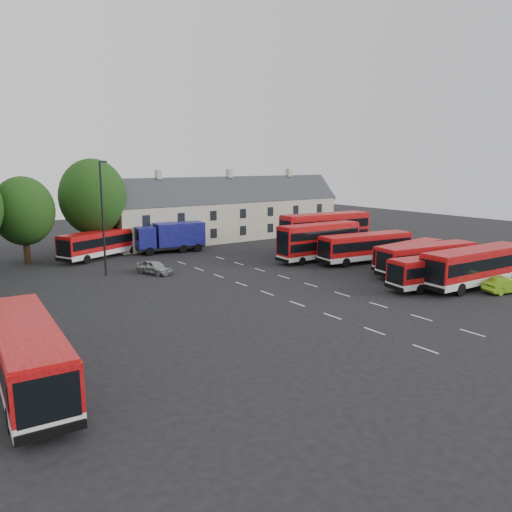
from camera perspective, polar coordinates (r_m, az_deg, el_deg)
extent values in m
plane|color=black|center=(41.44, 2.93, -4.84)|extent=(140.00, 140.00, 0.00)
cube|color=beige|center=(32.21, 18.80, -10.03)|extent=(0.15, 1.80, 0.01)
cube|color=beige|center=(34.52, 13.38, -8.34)|extent=(0.15, 1.80, 0.01)
cube|color=beige|center=(37.12, 8.72, -6.81)|extent=(0.15, 1.80, 0.01)
cube|color=beige|center=(39.95, 4.72, -5.45)|extent=(0.15, 1.80, 0.01)
cube|color=beige|center=(42.97, 1.28, -4.26)|extent=(0.15, 1.80, 0.01)
cube|color=beige|center=(46.14, -1.69, -3.21)|extent=(0.15, 1.80, 0.01)
cube|color=beige|center=(49.43, -4.27, -2.30)|extent=(0.15, 1.80, 0.01)
cube|color=beige|center=(52.81, -6.52, -1.49)|extent=(0.15, 1.80, 0.01)
cube|color=beige|center=(56.28, -8.49, -0.78)|extent=(0.15, 1.80, 0.01)
cube|color=beige|center=(36.20, 23.51, -8.06)|extent=(0.15, 1.80, 0.01)
cube|color=beige|center=(38.27, 18.37, -6.71)|extent=(0.15, 1.80, 0.01)
cube|color=beige|center=(40.63, 13.82, -5.46)|extent=(0.15, 1.80, 0.01)
cube|color=beige|center=(43.24, 9.81, -4.32)|extent=(0.15, 1.80, 0.01)
cube|color=beige|center=(46.04, 6.28, -3.30)|extent=(0.15, 1.80, 0.01)
cube|color=beige|center=(49.01, 3.18, -2.40)|extent=(0.15, 1.80, 0.01)
cube|color=beige|center=(52.12, 0.44, -1.59)|extent=(0.15, 1.80, 0.01)
cube|color=beige|center=(55.34, -1.99, -0.87)|extent=(0.15, 1.80, 0.01)
cube|color=beige|center=(58.66, -4.14, -0.23)|extent=(0.15, 1.80, 0.01)
cylinder|color=black|center=(60.98, -24.74, 0.89)|extent=(0.70, 0.70, 3.50)
ellipsoid|color=#11350E|center=(60.49, -25.04, 4.69)|extent=(6.60, 6.60, 7.59)
cylinder|color=black|center=(63.79, -17.88, 2.07)|extent=(0.70, 0.70, 4.20)
ellipsoid|color=#11350E|center=(63.28, -18.14, 6.44)|extent=(7.92, 7.92, 9.11)
cube|color=beige|center=(73.02, -3.03, 4.12)|extent=(35.00, 7.00, 5.50)
cube|color=#2D3035|center=(72.76, -3.05, 6.27)|extent=(35.70, 7.13, 7.13)
cube|color=beige|center=(67.32, -11.12, 9.11)|extent=(0.60, 0.90, 1.20)
cube|color=beige|center=(72.56, -3.08, 9.39)|extent=(0.60, 0.90, 1.20)
cube|color=beige|center=(78.99, 3.77, 9.49)|extent=(0.60, 0.90, 1.20)
cube|color=silver|center=(49.14, 23.78, -2.24)|extent=(12.42, 3.33, 0.62)
cube|color=#A30A0C|center=(48.87, 23.90, -0.64)|extent=(12.42, 3.33, 2.18)
cube|color=black|center=(48.86, 23.91, -0.57)|extent=(11.93, 3.37, 1.06)
cube|color=#A30A0C|center=(48.67, 24.00, 0.69)|extent=(12.17, 3.21, 0.13)
cylinder|color=black|center=(45.32, 22.32, -3.56)|extent=(1.13, 0.36, 1.12)
cylinder|color=black|center=(53.13, 24.97, -1.75)|extent=(1.13, 0.36, 1.12)
cube|color=silver|center=(47.50, 20.18, -2.58)|extent=(10.48, 3.97, 0.51)
cube|color=#A30A0C|center=(47.26, 20.28, -1.21)|extent=(10.48, 3.97, 1.81)
cube|color=black|center=(47.25, 20.28, -1.16)|extent=(10.09, 3.96, 0.88)
cube|color=#A30A0C|center=(47.09, 20.35, -0.07)|extent=(10.26, 3.85, 0.11)
cylinder|color=black|center=(44.56, 18.20, -3.65)|extent=(0.96, 0.41, 0.93)
cylinder|color=black|center=(50.61, 21.89, -2.21)|extent=(0.96, 0.41, 0.93)
cube|color=silver|center=(52.22, 18.95, -1.29)|extent=(11.27, 4.17, 0.55)
cube|color=#A30A0C|center=(51.98, 19.03, 0.06)|extent=(11.27, 4.17, 1.95)
cube|color=black|center=(51.98, 19.04, 0.12)|extent=(10.85, 4.16, 0.95)
cube|color=#A30A0C|center=(51.82, 19.10, 1.18)|extent=(11.04, 4.04, 0.12)
cylinder|color=black|center=(49.05, 16.97, -2.25)|extent=(1.03, 0.43, 1.00)
cylinder|color=black|center=(55.55, 20.67, -0.99)|extent=(1.03, 0.43, 1.00)
cube|color=silver|center=(54.93, 17.06, -0.70)|extent=(9.99, 3.14, 0.49)
cube|color=#A30A0C|center=(54.73, 17.13, 0.45)|extent=(9.99, 3.14, 1.74)
cube|color=black|center=(54.72, 17.13, 0.50)|extent=(9.60, 3.16, 0.85)
cube|color=#A30A0C|center=(54.58, 17.18, 1.40)|extent=(9.78, 3.03, 0.11)
cylinder|color=black|center=(51.84, 16.12, -1.58)|extent=(0.91, 0.33, 0.89)
cylinder|color=black|center=(58.13, 17.87, -0.38)|extent=(0.91, 0.33, 0.89)
cube|color=silver|center=(57.17, 12.37, 0.08)|extent=(11.62, 4.04, 0.57)
cube|color=#A30A0C|center=(56.95, 12.42, 1.36)|extent=(11.62, 4.04, 2.02)
cube|color=black|center=(56.94, 12.43, 1.41)|extent=(11.18, 4.04, 0.98)
cube|color=#A30A0C|center=(56.79, 12.47, 2.41)|extent=(11.38, 3.90, 0.12)
cylinder|color=black|center=(54.06, 10.21, -0.76)|extent=(1.06, 0.42, 1.04)
cylinder|color=black|center=(60.46, 14.28, 0.29)|extent=(1.06, 0.42, 1.04)
cube|color=silver|center=(57.37, 7.16, 0.20)|extent=(10.38, 2.63, 0.52)
cube|color=#A30A0C|center=(57.07, 7.20, 2.01)|extent=(10.38, 2.63, 3.14)
cube|color=black|center=(57.16, 7.19, 1.40)|extent=(9.97, 2.68, 0.89)
cube|color=#A30A0C|center=(56.85, 7.24, 3.62)|extent=(10.17, 2.54, 0.11)
cylinder|color=black|center=(54.53, 5.26, -0.58)|extent=(0.94, 0.29, 0.94)
cylinder|color=black|center=(60.36, 8.87, 0.43)|extent=(0.94, 0.29, 0.94)
cube|color=black|center=(56.98, 7.22, 2.61)|extent=(9.97, 2.68, 0.89)
cube|color=silver|center=(62.57, 7.87, 1.16)|extent=(12.08, 3.85, 0.59)
cube|color=#A30A0C|center=(62.26, 7.92, 3.07)|extent=(12.08, 3.85, 3.62)
cube|color=black|center=(62.36, 7.90, 2.43)|extent=(11.62, 3.86, 1.03)
cube|color=#A30A0C|center=(62.05, 7.96, 4.78)|extent=(11.84, 3.71, 0.13)
cylinder|color=black|center=(59.42, 5.67, 0.41)|extent=(1.10, 0.41, 1.08)
cylinder|color=black|center=(65.91, 9.84, 1.32)|extent=(1.10, 0.41, 1.08)
cube|color=black|center=(62.17, 7.93, 3.71)|extent=(11.62, 3.86, 1.03)
cube|color=silver|center=(27.56, -24.50, -12.14)|extent=(3.52, 12.19, 0.60)
cube|color=#A30A0C|center=(27.08, -24.72, -9.47)|extent=(3.52, 12.19, 2.13)
cube|color=black|center=(27.06, -24.73, -9.36)|extent=(3.56, 11.71, 1.04)
cube|color=#A30A0C|center=(26.73, -24.91, -7.20)|extent=(3.40, 11.94, 0.13)
cylinder|color=black|center=(24.34, -20.23, -15.69)|extent=(0.38, 1.11, 1.09)
cube|color=silver|center=(61.36, -17.04, 0.56)|extent=(11.31, 7.05, 0.56)
cube|color=#A30A0C|center=(61.16, -17.10, 1.74)|extent=(11.31, 7.05, 2.00)
cube|color=black|center=(61.15, -17.10, 1.79)|extent=(10.93, 6.91, 0.97)
cube|color=#A30A0C|center=(61.01, -17.16, 2.72)|extent=(11.06, 6.86, 0.12)
cylinder|color=black|center=(58.19, -18.82, -0.36)|extent=(1.05, 0.69, 1.02)
cylinder|color=black|center=(64.69, -15.41, 0.90)|extent=(1.05, 0.69, 1.02)
cube|color=black|center=(63.04, -9.74, 1.03)|extent=(8.59, 3.50, 0.31)
cube|color=navy|center=(62.01, -12.55, 2.09)|extent=(2.47, 2.90, 2.50)
cube|color=black|center=(61.74, -13.45, 2.37)|extent=(0.45, 2.21, 1.25)
cube|color=navy|center=(63.15, -8.74, 2.52)|extent=(6.28, 3.51, 2.82)
cylinder|color=black|center=(61.18, -12.03, 0.51)|extent=(1.08, 0.45, 1.04)
cylinder|color=black|center=(65.12, -7.36, 1.27)|extent=(1.08, 0.45, 1.04)
imported|color=#ADAEB5|center=(51.25, -11.55, -1.23)|extent=(2.92, 4.40, 1.39)
imported|color=#78B81C|center=(48.04, 26.71, -2.98)|extent=(4.43, 2.53, 1.38)
cylinder|color=black|center=(50.93, -17.10, 3.99)|extent=(0.20, 0.20, 11.12)
cube|color=black|center=(50.74, -17.09, 10.27)|extent=(0.67, 0.30, 0.20)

